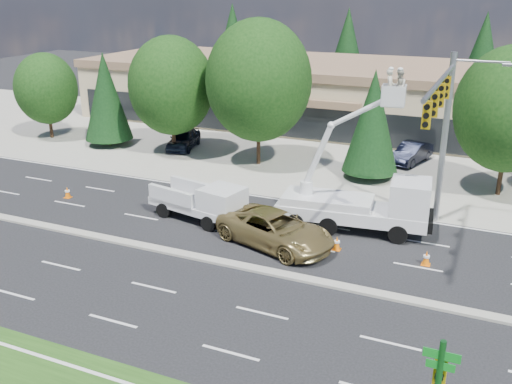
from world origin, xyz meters
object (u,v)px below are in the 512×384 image
at_px(signal_mast, 443,119).
at_px(bucket_truck, 364,199).
at_px(minivan, 275,229).
at_px(utility_pickup, 203,205).

relative_size(signal_mast, bucket_truck, 1.20).
bearing_deg(minivan, bucket_truck, -26.82).
distance_m(utility_pickup, minivan, 4.96).
distance_m(utility_pickup, bucket_truck, 8.57).
distance_m(signal_mast, minivan, 9.61).
relative_size(utility_pickup, minivan, 0.95).
distance_m(signal_mast, utility_pickup, 13.05).
height_order(bucket_truck, minivan, bucket_truck).
bearing_deg(bucket_truck, utility_pickup, -172.22).
height_order(signal_mast, utility_pickup, signal_mast).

